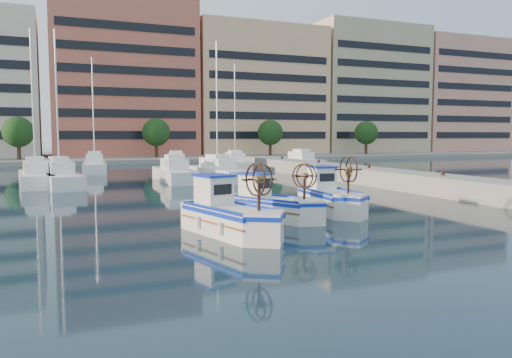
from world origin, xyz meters
The scene contains 8 objects.
ground centered at (0.00, 0.00, 0.00)m, with size 300.00×300.00×0.00m, color #1A3344.
quay centered at (13.00, 8.00, 0.60)m, with size 3.00×60.00×1.20m, color gray.
waterfront centered at (9.23, 65.04, 11.10)m, with size 180.00×40.00×25.60m.
hill_east centered at (140.00, 110.00, 0.00)m, with size 160.00×160.00×50.00m, color slate.
yacht_marina centered at (-3.60, 27.16, 0.53)m, with size 39.33×22.34×11.50m.
fishing_boat_a centered at (-3.83, -1.05, 0.77)m, with size 2.82×4.62×2.80m.
fishing_boat_b centered at (-0.94, 1.45, 0.71)m, with size 3.34×4.24×2.56m.
fishing_boat_c centered at (2.55, 2.27, 0.77)m, with size 2.27×4.57×2.79m.
Camera 1 is at (-9.93, -18.72, 3.74)m, focal length 35.00 mm.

